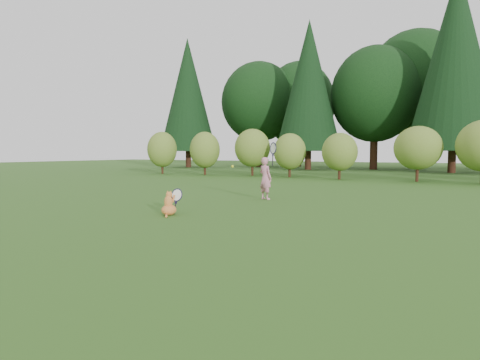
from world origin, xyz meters
The scene contains 6 objects.
ground centered at (0.00, 0.00, 0.00)m, with size 100.00×100.00×0.00m, color #255217.
shrub_row centered at (0.00, 13.00, 1.40)m, with size 28.00×3.00×2.80m, color #5D7223, non-canonical shape.
woodland_backdrop centered at (0.00, 23.00, 7.50)m, with size 48.00×10.00×15.00m, color black, non-canonical shape.
child centered at (0.04, 2.69, 0.66)m, with size 0.73×0.48×1.89m.
cat centered at (-0.61, -1.04, 0.28)m, with size 0.47×0.80×0.73m.
tennis_ball centered at (0.48, -0.08, 1.08)m, with size 0.06×0.06×0.06m.
Camera 1 is at (5.05, -8.13, 1.41)m, focal length 30.00 mm.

